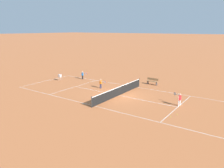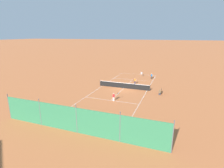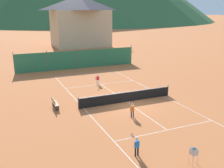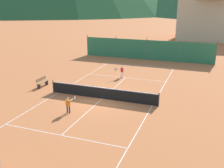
{
  "view_description": "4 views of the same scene",
  "coord_description": "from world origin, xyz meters",
  "px_view_note": "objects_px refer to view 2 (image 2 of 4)",
  "views": [
    {
      "loc": [
        18.87,
        12.16,
        6.95
      ],
      "look_at": [
        0.88,
        -0.3,
        1.4
      ],
      "focal_mm": 35.0,
      "sensor_mm": 36.0,
      "label": 1
    },
    {
      "loc": [
        -8.33,
        28.3,
        9.11
      ],
      "look_at": [
        1.83,
        1.02,
        0.84
      ],
      "focal_mm": 28.0,
      "sensor_mm": 36.0,
      "label": 2
    },
    {
      "loc": [
        -10.31,
        -20.26,
        8.2
      ],
      "look_at": [
        -0.39,
        2.41,
        1.12
      ],
      "focal_mm": 42.0,
      "sensor_mm": 36.0,
      "label": 3
    },
    {
      "loc": [
        7.56,
        -18.27,
        7.62
      ],
      "look_at": [
        0.2,
        1.75,
        0.74
      ],
      "focal_mm": 42.0,
      "sensor_mm": 36.0,
      "label": 4
    }
  ],
  "objects_px": {
    "tennis_ball_alley_right": "(93,99)",
    "player_far_service": "(135,81)",
    "player_near_service": "(114,96)",
    "tennis_ball_service_box": "(66,109)",
    "ball_hopper": "(142,73)",
    "player_near_baseline": "(152,76)",
    "tennis_ball_far_corner": "(98,100)",
    "courtside_bench": "(160,91)",
    "tennis_net": "(124,85)"
  },
  "relations": [
    {
      "from": "tennis_ball_alley_right",
      "to": "player_far_service",
      "type": "bearing_deg",
      "value": -110.91
    },
    {
      "from": "player_near_service",
      "to": "tennis_ball_service_box",
      "type": "distance_m",
      "value": 6.78
    },
    {
      "from": "player_far_service",
      "to": "ball_hopper",
      "type": "bearing_deg",
      "value": -89.42
    },
    {
      "from": "player_near_baseline",
      "to": "tennis_ball_far_corner",
      "type": "height_order",
      "value": "player_near_baseline"
    },
    {
      "from": "tennis_ball_far_corner",
      "to": "courtside_bench",
      "type": "height_order",
      "value": "courtside_bench"
    },
    {
      "from": "tennis_ball_service_box",
      "to": "player_near_service",
      "type": "bearing_deg",
      "value": -134.14
    },
    {
      "from": "player_near_baseline",
      "to": "ball_hopper",
      "type": "distance_m",
      "value": 3.16
    },
    {
      "from": "player_near_baseline",
      "to": "tennis_ball_service_box",
      "type": "xyz_separation_m",
      "value": [
        7.86,
        19.63,
        -0.65
      ]
    },
    {
      "from": "tennis_net",
      "to": "player_near_baseline",
      "type": "distance_m",
      "value": 9.18
    },
    {
      "from": "tennis_ball_far_corner",
      "to": "tennis_ball_alley_right",
      "type": "relative_size",
      "value": 1.0
    },
    {
      "from": "player_near_service",
      "to": "ball_hopper",
      "type": "relative_size",
      "value": 1.34
    },
    {
      "from": "tennis_ball_service_box",
      "to": "ball_hopper",
      "type": "height_order",
      "value": "ball_hopper"
    },
    {
      "from": "tennis_ball_service_box",
      "to": "courtside_bench",
      "type": "relative_size",
      "value": 0.04
    },
    {
      "from": "player_near_service",
      "to": "tennis_ball_service_box",
      "type": "relative_size",
      "value": 18.06
    },
    {
      "from": "tennis_net",
      "to": "tennis_ball_service_box",
      "type": "xyz_separation_m",
      "value": [
        4.26,
        11.19,
        -0.47
      ]
    },
    {
      "from": "tennis_ball_service_box",
      "to": "tennis_ball_alley_right",
      "type": "xyz_separation_m",
      "value": [
        -1.61,
        -4.51,
        0.0
      ]
    },
    {
      "from": "player_far_service",
      "to": "player_near_service",
      "type": "xyz_separation_m",
      "value": [
        0.74,
        9.69,
        0.02
      ]
    },
    {
      "from": "courtside_bench",
      "to": "tennis_ball_far_corner",
      "type": "bearing_deg",
      "value": 36.2
    },
    {
      "from": "tennis_ball_far_corner",
      "to": "ball_hopper",
      "type": "height_order",
      "value": "ball_hopper"
    },
    {
      "from": "player_near_baseline",
      "to": "courtside_bench",
      "type": "bearing_deg",
      "value": 106.27
    },
    {
      "from": "tennis_ball_service_box",
      "to": "tennis_ball_alley_right",
      "type": "relative_size",
      "value": 1.0
    },
    {
      "from": "player_near_service",
      "to": "ball_hopper",
      "type": "distance_m",
      "value": 16.75
    },
    {
      "from": "player_far_service",
      "to": "courtside_bench",
      "type": "xyz_separation_m",
      "value": [
        -5.17,
        4.32,
        -0.22
      ]
    },
    {
      "from": "tennis_net",
      "to": "tennis_ball_alley_right",
      "type": "relative_size",
      "value": 139.09
    },
    {
      "from": "tennis_net",
      "to": "player_near_baseline",
      "type": "xyz_separation_m",
      "value": [
        -3.6,
        -8.44,
        0.18
      ]
    },
    {
      "from": "tennis_net",
      "to": "courtside_bench",
      "type": "bearing_deg",
      "value": 171.24
    },
    {
      "from": "player_far_service",
      "to": "tennis_ball_far_corner",
      "type": "xyz_separation_m",
      "value": [
        2.97,
        10.28,
        -0.64
      ]
    },
    {
      "from": "tennis_net",
      "to": "tennis_ball_alley_right",
      "type": "xyz_separation_m",
      "value": [
        2.65,
        6.68,
        -0.47
      ]
    },
    {
      "from": "player_near_service",
      "to": "player_far_service",
      "type": "bearing_deg",
      "value": -94.34
    },
    {
      "from": "tennis_net",
      "to": "ball_hopper",
      "type": "relative_size",
      "value": 10.31
    },
    {
      "from": "player_near_baseline",
      "to": "tennis_ball_alley_right",
      "type": "xyz_separation_m",
      "value": [
        6.25,
        15.12,
        -0.65
      ]
    },
    {
      "from": "ball_hopper",
      "to": "tennis_ball_far_corner",
      "type": "bearing_deg",
      "value": 80.49
    },
    {
      "from": "tennis_net",
      "to": "player_far_service",
      "type": "height_order",
      "value": "player_far_service"
    },
    {
      "from": "ball_hopper",
      "to": "courtside_bench",
      "type": "distance_m",
      "value": 12.52
    },
    {
      "from": "courtside_bench",
      "to": "tennis_net",
      "type": "bearing_deg",
      "value": -8.76
    },
    {
      "from": "tennis_ball_far_corner",
      "to": "player_far_service",
      "type": "bearing_deg",
      "value": -106.14
    },
    {
      "from": "ball_hopper",
      "to": "tennis_ball_service_box",
      "type": "bearing_deg",
      "value": 76.03
    },
    {
      "from": "tennis_net",
      "to": "player_near_service",
      "type": "relative_size",
      "value": 7.7
    },
    {
      "from": "player_far_service",
      "to": "ball_hopper",
      "type": "height_order",
      "value": "player_far_service"
    },
    {
      "from": "player_far_service",
      "to": "courtside_bench",
      "type": "bearing_deg",
      "value": 140.1
    },
    {
      "from": "player_near_baseline",
      "to": "ball_hopper",
      "type": "bearing_deg",
      "value": -38.06
    },
    {
      "from": "player_near_service",
      "to": "tennis_ball_alley_right",
      "type": "bearing_deg",
      "value": 6.19
    },
    {
      "from": "player_near_baseline",
      "to": "tennis_net",
      "type": "bearing_deg",
      "value": 66.92
    },
    {
      "from": "tennis_ball_alley_right",
      "to": "tennis_net",
      "type": "bearing_deg",
      "value": -111.64
    },
    {
      "from": "tennis_net",
      "to": "player_far_service",
      "type": "bearing_deg",
      "value": -109.42
    },
    {
      "from": "tennis_ball_far_corner",
      "to": "tennis_ball_alley_right",
      "type": "height_order",
      "value": "same"
    },
    {
      "from": "tennis_ball_service_box",
      "to": "courtside_bench",
      "type": "xyz_separation_m",
      "value": [
        -10.6,
        -10.21,
        0.42
      ]
    },
    {
      "from": "tennis_ball_far_corner",
      "to": "tennis_ball_alley_right",
      "type": "distance_m",
      "value": 0.89
    },
    {
      "from": "tennis_net",
      "to": "ball_hopper",
      "type": "xyz_separation_m",
      "value": [
        -1.11,
        -10.39,
        0.16
      ]
    },
    {
      "from": "tennis_net",
      "to": "tennis_ball_far_corner",
      "type": "relative_size",
      "value": 139.09
    }
  ]
}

